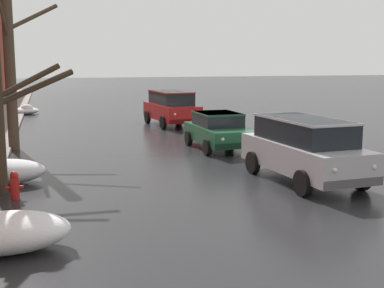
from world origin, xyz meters
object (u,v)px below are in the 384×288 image
at_px(bare_tree_mid_block, 10,48).
at_px(fire_hydrant, 15,185).
at_px(suv_silver_approaching_near_lane, 304,147).
at_px(sedan_green_parked_kerbside_close, 219,130).
at_px(suv_red_parked_kerbside_mid, 171,107).

xyz_separation_m(bare_tree_mid_block, fire_hydrant, (0.38, -7.76, -3.53)).
xyz_separation_m(bare_tree_mid_block, suv_silver_approaching_near_lane, (8.22, -7.97, -2.90)).
relative_size(suv_silver_approaching_near_lane, fire_hydrant, 6.67).
relative_size(bare_tree_mid_block, suv_silver_approaching_near_lane, 1.57).
xyz_separation_m(sedan_green_parked_kerbside_close, suv_red_parked_kerbside_mid, (-0.06, 7.68, 0.24)).
bearing_deg(suv_red_parked_kerbside_mid, suv_silver_approaching_near_lane, -87.37).
bearing_deg(fire_hydrant, suv_red_parked_kerbside_mid, 61.58).
bearing_deg(sedan_green_parked_kerbside_close, suv_silver_approaching_near_lane, -84.53).
height_order(bare_tree_mid_block, suv_red_parked_kerbside_mid, bare_tree_mid_block).
bearing_deg(bare_tree_mid_block, fire_hydrant, -87.22).
xyz_separation_m(bare_tree_mid_block, sedan_green_parked_kerbside_close, (7.66, -2.09, -3.14)).
bearing_deg(sedan_green_parked_kerbside_close, suv_red_parked_kerbside_mid, 90.45).
height_order(sedan_green_parked_kerbside_close, fire_hydrant, sedan_green_parked_kerbside_close).
relative_size(suv_silver_approaching_near_lane, suv_red_parked_kerbside_mid, 1.02).
distance_m(suv_silver_approaching_near_lane, fire_hydrant, 7.87).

